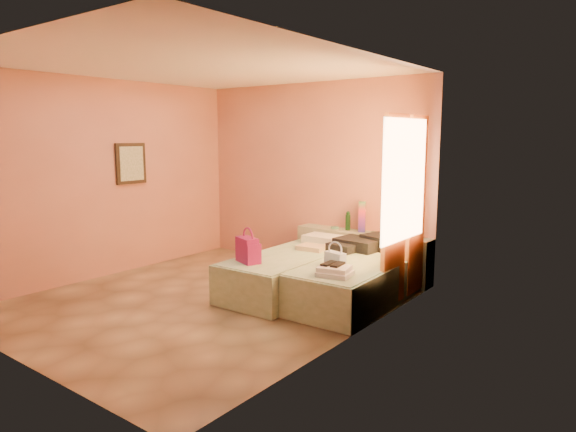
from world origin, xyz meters
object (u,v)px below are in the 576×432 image
at_px(headboard_ledge, 361,254).
at_px(blue_handbag, 335,259).
at_px(towel_stack, 335,271).
at_px(flower_vase, 408,229).
at_px(water_bottle, 348,221).
at_px(green_book, 377,233).
at_px(magenta_handbag, 248,250).
at_px(bed_right, 357,282).
at_px(bed_left, 290,273).

height_order(headboard_ledge, blue_handbag, blue_handbag).
bearing_deg(towel_stack, flower_vase, 86.84).
xyz_separation_m(water_bottle, green_book, (0.48, -0.01, -0.12)).
relative_size(headboard_ledge, magenta_handbag, 6.28).
xyz_separation_m(bed_right, water_bottle, (-0.76, 1.06, 0.53)).
height_order(bed_left, towel_stack, towel_stack).
xyz_separation_m(bed_left, green_book, (0.62, 1.19, 0.41)).
xyz_separation_m(magenta_handbag, blue_handbag, (0.93, 0.47, -0.07)).
xyz_separation_m(headboard_ledge, magenta_handbag, (-0.52, -1.85, 0.33)).
bearing_deg(headboard_ledge, water_bottle, 178.42).
bearing_deg(green_book, headboard_ledge, 154.83).
bearing_deg(headboard_ledge, flower_vase, -6.01).
bearing_deg(towel_stack, green_book, 102.66).
bearing_deg(bed_right, bed_left, -172.23).
relative_size(bed_right, water_bottle, 7.71).
bearing_deg(towel_stack, bed_left, 151.85).
distance_m(bed_right, towel_stack, 0.76).
height_order(water_bottle, blue_handbag, water_bottle).
relative_size(bed_right, blue_handbag, 7.71).
bearing_deg(magenta_handbag, headboard_ledge, 95.43).
distance_m(water_bottle, green_book, 0.50).
bearing_deg(bed_left, green_book, 60.84).
xyz_separation_m(flower_vase, blue_handbag, (-0.31, -1.31, -0.20)).
distance_m(magenta_handbag, towel_stack, 1.16).
height_order(green_book, magenta_handbag, magenta_handbag).
relative_size(bed_right, magenta_handbag, 6.13).
relative_size(bed_left, towel_stack, 5.71).
bearing_deg(green_book, bed_right, -98.75).
bearing_deg(water_bottle, green_book, -1.50).
bearing_deg(bed_right, headboard_ledge, 114.88).
bearing_deg(green_book, magenta_handbag, -136.13).
height_order(flower_vase, blue_handbag, flower_vase).
bearing_deg(magenta_handbag, bed_left, 98.83).
relative_size(magenta_handbag, towel_stack, 0.93).
bearing_deg(bed_left, bed_right, 7.77).
bearing_deg(water_bottle, bed_right, -54.23).
height_order(headboard_ledge, bed_left, headboard_ledge).
xyz_separation_m(headboard_ledge, bed_right, (0.52, -1.05, -0.08)).
bearing_deg(blue_handbag, magenta_handbag, -139.61).
height_order(water_bottle, magenta_handbag, water_bottle).
xyz_separation_m(headboard_ledge, bed_left, (-0.38, -1.20, -0.08)).
bearing_deg(water_bottle, bed_left, -96.57).
xyz_separation_m(blue_handbag, towel_stack, (0.22, -0.36, -0.03)).
height_order(water_bottle, flower_vase, same).
distance_m(flower_vase, blue_handbag, 1.36).
bearing_deg(green_book, towel_stack, -101.07).
distance_m(headboard_ledge, blue_handbag, 1.47).
relative_size(water_bottle, magenta_handbag, 0.80).
bearing_deg(flower_vase, bed_right, -101.73).
xyz_separation_m(green_book, towel_stack, (0.39, -1.73, -0.11)).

